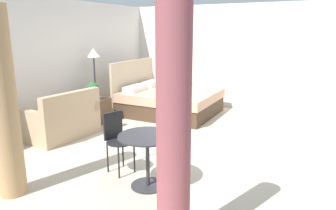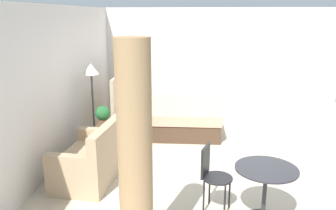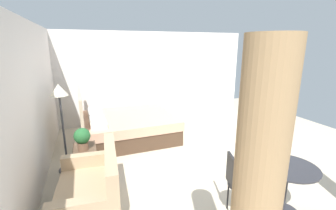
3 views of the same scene
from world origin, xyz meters
The scene contains 11 objects.
ground_plane centered at (0.00, 0.00, -0.01)m, with size 8.83×8.63×0.02m, color beige.
wall_back centered at (0.00, 2.81, 1.30)m, with size 8.83×0.12×2.59m, color silver.
wall_right centered at (2.91, 0.00, 1.30)m, with size 0.12×5.63×2.59m, color silver.
bed centered at (1.60, 1.15, 0.31)m, with size 1.89×2.18×1.24m.
couch centered at (-0.86, 2.04, 0.31)m, with size 1.31×0.86×0.90m.
nightstand centered at (0.17, 2.10, 0.27)m, with size 0.51×0.37×0.53m.
potted_plant centered at (0.07, 2.11, 0.75)m, with size 0.26×0.26×0.38m.
floor_lamp centered at (0.49, 2.42, 1.27)m, with size 0.31×0.31×1.58m.
balcony_table centered at (-1.72, -0.36, 0.49)m, with size 0.74×0.74×0.70m.
cafe_chair_near_window centered at (-1.53, 0.27, 0.52)m, with size 0.48×0.48×0.86m.
curtain_right centered at (-2.66, 1.01, 1.13)m, with size 0.32×0.32×2.26m.
Camera 2 is at (-5.50, 0.44, 2.45)m, focal length 36.62 mm.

